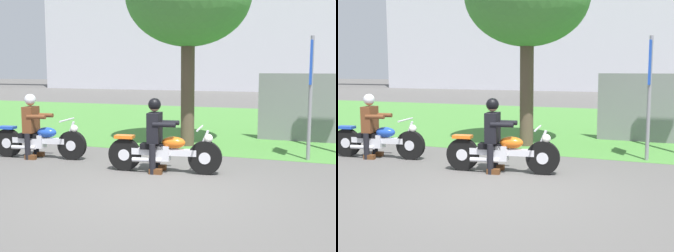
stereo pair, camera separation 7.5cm
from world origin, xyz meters
The scene contains 8 objects.
ground centered at (0.00, 0.00, 0.00)m, with size 120.00×120.00×0.00m, color #565451.
grass_verge centered at (0.00, 9.02, 0.00)m, with size 60.00×12.00×0.01m, color #478438.
stadium_facade centered at (-1.29, 34.44, 7.44)m, with size 46.33×8.00×14.89m, color silver.
motorcycle_lead centered at (-0.27, 1.14, 0.38)m, with size 2.15×0.70×0.87m.
rider_lead centered at (-0.44, 1.12, 0.81)m, with size 0.60×0.52×1.39m.
motorcycle_follow centered at (-3.28, 1.39, 0.38)m, with size 2.12×0.70×0.87m.
rider_follow centered at (-3.44, 1.37, 0.81)m, with size 0.60×0.52×1.39m.
sign_banner centered at (2.14, 3.31, 1.72)m, with size 0.08×0.60×2.60m.
Camera 2 is at (2.81, -6.40, 1.93)m, focal length 47.61 mm.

